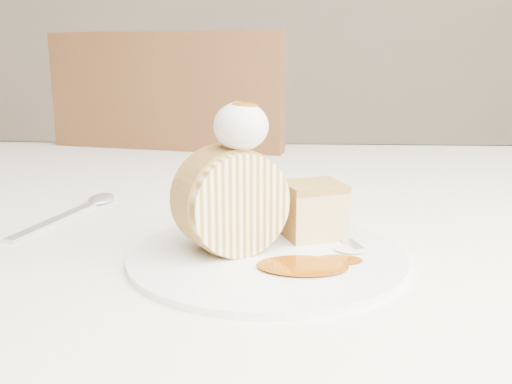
{
  "coord_description": "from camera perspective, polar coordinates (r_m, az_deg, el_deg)",
  "views": [
    {
      "loc": [
        0.06,
        -0.5,
        0.92
      ],
      "look_at": [
        0.03,
        -0.02,
        0.81
      ],
      "focal_mm": 40.0,
      "sensor_mm": 36.0,
      "label": 1
    }
  ],
  "objects": [
    {
      "name": "table",
      "position": [
        0.75,
        -1.5,
        -7.07
      ],
      "size": [
        1.4,
        0.9,
        0.75
      ],
      "color": "white",
      "rests_on": "ground"
    },
    {
      "name": "chair_far",
      "position": [
        1.26,
        -6.46,
        -3.82
      ],
      "size": [
        0.55,
        0.55,
        0.97
      ],
      "rotation": [
        0.0,
        0.0,
        2.92
      ],
      "color": "brown",
      "rests_on": "ground"
    },
    {
      "name": "plate",
      "position": [
        0.5,
        1.09,
        -6.42
      ],
      "size": [
        0.31,
        0.31,
        0.01
      ],
      "primitive_type": "cylinder",
      "rotation": [
        0.0,
        0.0,
        0.38
      ],
      "color": "white",
      "rests_on": "table"
    },
    {
      "name": "roulade_slice",
      "position": [
        0.49,
        -2.49,
        -0.91
      ],
      "size": [
        0.1,
        0.09,
        0.09
      ],
      "primitive_type": "cylinder",
      "rotation": [
        1.57,
        0.0,
        0.56
      ],
      "color": "#FEECB0",
      "rests_on": "plate"
    },
    {
      "name": "cake_chunk",
      "position": [
        0.54,
        5.67,
        -2.13
      ],
      "size": [
        0.07,
        0.07,
        0.04
      ],
      "primitive_type": "cube",
      "rotation": [
        0.0,
        0.0,
        0.38
      ],
      "color": "#A67F3E",
      "rests_on": "plate"
    },
    {
      "name": "whipped_cream",
      "position": [
        0.48,
        -1.52,
        6.59
      ],
      "size": [
        0.05,
        0.05,
        0.04
      ],
      "primitive_type": "ellipsoid",
      "color": "white",
      "rests_on": "roulade_slice"
    },
    {
      "name": "caramel_drizzle",
      "position": [
        0.47,
        -1.2,
        9.32
      ],
      "size": [
        0.02,
        0.02,
        0.01
      ],
      "primitive_type": "ellipsoid",
      "color": "#864005",
      "rests_on": "whipped_cream"
    },
    {
      "name": "caramel_pool",
      "position": [
        0.47,
        4.66,
        -7.33
      ],
      "size": [
        0.09,
        0.07,
        0.0
      ],
      "primitive_type": null,
      "rotation": [
        0.0,
        0.0,
        0.38
      ],
      "color": "#864005",
      "rests_on": "plate"
    },
    {
      "name": "fork",
      "position": [
        0.55,
        8.08,
        -4.12
      ],
      "size": [
        0.06,
        0.14,
        0.0
      ],
      "primitive_type": "cube",
      "rotation": [
        0.0,
        0.0,
        0.32
      ],
      "color": "silver",
      "rests_on": "plate"
    },
    {
      "name": "spoon",
      "position": [
        0.64,
        -19.5,
        -2.77
      ],
      "size": [
        0.07,
        0.18,
        0.0
      ],
      "primitive_type": "cube",
      "rotation": [
        0.0,
        0.0,
        -0.23
      ],
      "color": "silver",
      "rests_on": "table"
    }
  ]
}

